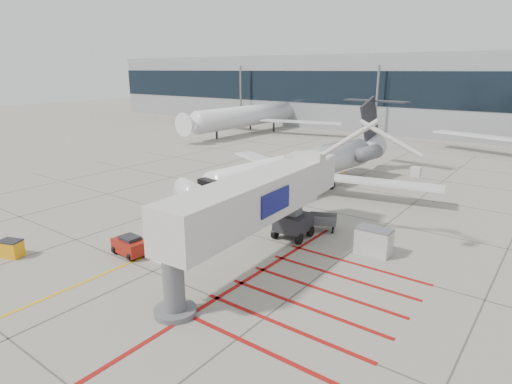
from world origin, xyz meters
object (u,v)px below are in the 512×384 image
Objects in this scene: regional_jet at (285,154)px; spill_bin at (11,248)px; pushback_tug at (130,245)px; jet_bridge at (247,210)px.

spill_bin is (-6.63, -20.90, -3.53)m from regional_jet.
regional_jet is 16.64m from pushback_tug.
regional_jet is 13.97× the size of pushback_tug.
jet_bridge is 15.08m from spill_bin.
jet_bridge is (6.02, -13.25, -0.55)m from regional_jet.
jet_bridge is at bearing 26.55° from pushback_tug.
regional_jet is at bearing 89.88° from pushback_tug.
jet_bridge is 7.91× the size of pushback_tug.
spill_bin is at bearing -137.53° from pushback_tug.
pushback_tug is at bearing -87.02° from regional_jet.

